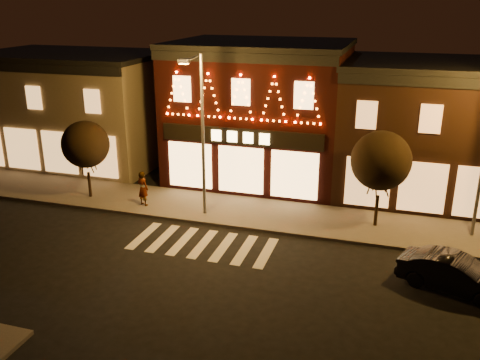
% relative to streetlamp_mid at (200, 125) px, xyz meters
% --- Properties ---
extents(ground, '(120.00, 120.00, 0.00)m').
position_rel_streetlamp_mid_xyz_m(ground, '(1.11, -6.86, -4.87)').
color(ground, black).
rests_on(ground, ground).
extents(sidewalk_far, '(44.00, 4.00, 0.15)m').
position_rel_streetlamp_mid_xyz_m(sidewalk_far, '(3.11, 1.14, -4.79)').
color(sidewalk_far, '#47423D').
rests_on(sidewalk_far, ground).
extents(building_left, '(12.20, 8.28, 7.30)m').
position_rel_streetlamp_mid_xyz_m(building_left, '(-11.89, 7.13, -1.21)').
color(building_left, '#70654F').
rests_on(building_left, ground).
extents(building_pulp, '(10.20, 8.34, 8.30)m').
position_rel_streetlamp_mid_xyz_m(building_pulp, '(1.11, 7.11, -0.70)').
color(building_pulp, black).
rests_on(building_pulp, ground).
extents(building_right_a, '(9.20, 8.28, 7.50)m').
position_rel_streetlamp_mid_xyz_m(building_right_a, '(10.61, 7.13, -1.11)').
color(building_right_a, black).
rests_on(building_right_a, ground).
extents(streetlamp_mid, '(0.53, 1.85, 8.04)m').
position_rel_streetlamp_mid_xyz_m(streetlamp_mid, '(0.00, 0.00, 0.00)').
color(streetlamp_mid, '#59595E').
rests_on(streetlamp_mid, sidewalk_far).
extents(tree_left, '(2.57, 2.57, 4.30)m').
position_rel_streetlamp_mid_xyz_m(tree_left, '(-6.94, 0.59, -1.71)').
color(tree_left, black).
rests_on(tree_left, sidewalk_far).
extents(tree_right, '(2.83, 2.83, 4.72)m').
position_rel_streetlamp_mid_xyz_m(tree_right, '(8.54, 1.27, -1.41)').
color(tree_right, black).
rests_on(tree_right, sidewalk_far).
extents(dark_sedan, '(4.52, 2.82, 1.41)m').
position_rel_streetlamp_mid_xyz_m(dark_sedan, '(11.79, -3.74, -4.17)').
color(dark_sedan, black).
rests_on(dark_sedan, ground).
extents(pedestrian, '(0.80, 0.66, 1.88)m').
position_rel_streetlamp_mid_xyz_m(pedestrian, '(-3.49, 0.32, -3.78)').
color(pedestrian, gray).
rests_on(pedestrian, sidewalk_far).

